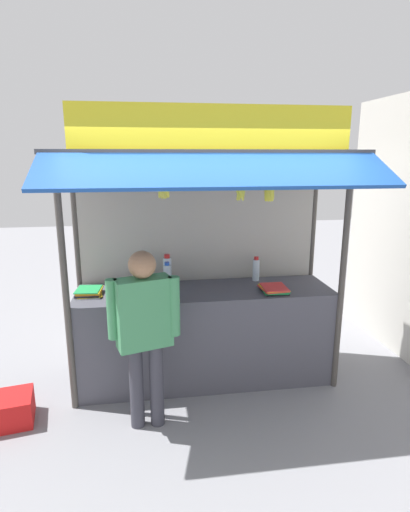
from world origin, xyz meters
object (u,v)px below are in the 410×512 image
Objects in this scene: water_bottle_center at (256,269)px; water_bottle_rear_center at (136,278)px; magazine_stack_back_right at (274,289)px; banana_bunch_rightmost at (269,192)px; plastic_crate at (11,409)px; water_bottle_back_left at (167,276)px; magazine_stack_left at (156,298)px; vendor_person at (144,324)px; magazine_stack_far_left at (89,292)px; banana_bunch_leftmost at (164,189)px; banana_bunch_inner_left at (241,192)px; water_bottle_mid_right at (167,270)px.

water_bottle_center is 1.28m from water_bottle_rear_center.
banana_bunch_rightmost is at bearing -120.80° from magazine_stack_back_right.
water_bottle_back_left is at bearing 23.76° from plastic_crate.
vendor_person reaches higher than magazine_stack_left.
water_bottle_rear_center is 0.47m from magazine_stack_far_left.
banana_bunch_leftmost is at bearing -62.12° from water_bottle_rear_center.
water_bottle_rear_center is at bearing 171.14° from magazine_stack_back_right.
banana_bunch_rightmost is at bearing -23.27° from water_bottle_rear_center.
plastic_crate is at bearing -153.49° from water_bottle_rear_center.
banana_bunch_leftmost reaches higher than water_bottle_center.
banana_bunch_leftmost is at bearing -145.57° from water_bottle_center.
plastic_crate is (-2.38, -0.74, -0.97)m from water_bottle_center.
magazine_stack_far_left reaches higher than magazine_stack_back_right.
magazine_stack_far_left is at bearing -171.29° from water_bottle_back_left.
water_bottle_back_left is 1.08m from magazine_stack_back_right.
banana_bunch_rightmost is (-0.10, -0.68, 0.89)m from water_bottle_center.
plastic_crate is (-1.18, 0.20, -0.81)m from vendor_person.
vendor_person is at bearing -103.78° from magazine_stack_left.
magazine_stack_left is (-1.09, -0.51, -0.09)m from water_bottle_center.
magazine_stack_far_left is at bearing -172.40° from water_bottle_center.
vendor_person is (-0.24, -0.83, -0.16)m from water_bottle_back_left.
plastic_crate is (-1.11, -0.56, -0.98)m from water_bottle_rear_center.
banana_bunch_rightmost reaches higher than water_bottle_rear_center.
water_bottle_center reaches higher than magazine_stack_back_right.
magazine_stack_left is 0.45m from vendor_person.
banana_bunch_leftmost is at bearing 2.22° from plastic_crate.
magazine_stack_back_right is at bearing -15.06° from water_bottle_back_left.
banana_bunch_inner_left is 0.25m from banana_bunch_rightmost.
water_bottle_rear_center reaches higher than magazine_stack_back_right.
banana_bunch_leftmost is (-1.00, -0.68, 0.92)m from water_bottle_center.
water_bottle_back_left is 0.17× the size of vendor_person.
magazine_stack_back_right is 1.51m from banana_bunch_leftmost.
magazine_stack_left is at bearing -24.09° from magazine_stack_far_left.
banana_bunch_inner_left reaches higher than water_bottle_mid_right.
banana_bunch_leftmost is 0.17× the size of vendor_person.
banana_bunch_leftmost is (-1.08, -0.29, 1.02)m from magazine_stack_back_right.
magazine_stack_far_left is 0.88× the size of magazine_stack_left.
water_bottle_back_left is 0.88× the size of banana_bunch_rightmost.
magazine_stack_back_right is 1.39m from vendor_person.
water_bottle_mid_right is 1.40m from banana_bunch_rightmost.
vendor_person is (-1.10, -0.26, -1.04)m from banana_bunch_rightmost.
water_bottle_center is 1.52m from banana_bunch_leftmost.
magazine_stack_left is at bearing 166.82° from banana_bunch_inner_left.
banana_bunch_inner_left is at bearing -28.72° from water_bottle_rear_center.
water_bottle_back_left is at bearing 85.91° from banana_bunch_leftmost.
banana_bunch_leftmost reaches higher than magazine_stack_back_right.
water_bottle_rear_center is 0.93× the size of magazine_stack_back_right.
banana_bunch_leftmost is at bearing 179.98° from banana_bunch_rightmost.
magazine_stack_far_left is 1.33m from banana_bunch_leftmost.
water_bottle_mid_right is 1.01m from vendor_person.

